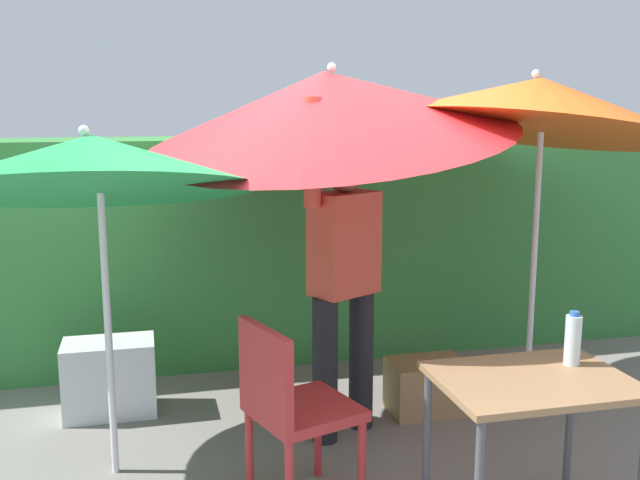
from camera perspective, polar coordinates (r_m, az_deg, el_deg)
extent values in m
plane|color=gray|center=(4.12, 1.03, -16.00)|extent=(24.00, 24.00, 0.00)
cube|color=#38843D|center=(5.41, -3.41, -0.52)|extent=(8.00, 0.70, 1.61)
cylinder|color=silver|center=(4.14, 0.09, -3.56)|extent=(0.04, 0.04, 1.66)
cone|color=red|center=(4.00, 0.51, 10.54)|extent=(2.12, 2.09, 0.87)
sphere|color=silver|center=(3.99, 0.93, 13.37)|extent=(0.05, 0.05, 0.05)
cylinder|color=silver|center=(4.61, 16.37, -2.40)|extent=(0.04, 0.04, 1.68)
cone|color=#EA5919|center=(4.51, 16.74, 10.12)|extent=(1.87, 1.84, 0.72)
sphere|color=silver|center=(4.53, 16.56, 12.37)|extent=(0.05, 0.05, 0.05)
cylinder|color=silver|center=(3.76, -16.24, -7.29)|extent=(0.04, 0.04, 1.43)
cone|color=green|center=(3.60, -17.41, 5.73)|extent=(1.59, 1.61, 0.61)
sphere|color=silver|center=(3.59, -18.03, 8.17)|extent=(0.05, 0.05, 0.05)
cylinder|color=black|center=(4.04, 0.40, -10.17)|extent=(0.14, 0.14, 0.82)
cylinder|color=black|center=(4.23, 3.24, -9.25)|extent=(0.14, 0.14, 0.82)
cube|color=#E04C38|center=(3.95, 1.91, -0.26)|extent=(0.42, 0.36, 0.56)
sphere|color=#8C6647|center=(3.89, 1.95, 5.38)|extent=(0.22, 0.22, 0.22)
cylinder|color=#E04C38|center=(3.73, -0.61, 6.86)|extent=(0.12, 0.12, 0.56)
cylinder|color=#8C6647|center=(4.11, 4.22, -0.14)|extent=(0.12, 0.12, 0.52)
cylinder|color=#B72D2D|center=(3.47, 3.29, -17.25)|extent=(0.04, 0.04, 0.44)
cylinder|color=#B72D2D|center=(3.76, -0.17, -14.99)|extent=(0.04, 0.04, 0.44)
cylinder|color=#B72D2D|center=(3.59, -5.54, -16.31)|extent=(0.04, 0.04, 0.44)
cube|color=#B72D2D|center=(3.42, -1.23, -13.17)|extent=(0.56, 0.56, 0.05)
cube|color=#B72D2D|center=(3.24, -4.33, -10.25)|extent=(0.18, 0.43, 0.40)
cube|color=silver|center=(4.63, -16.15, -10.31)|extent=(0.54, 0.32, 0.45)
cube|color=#9E7A4C|center=(4.54, 8.35, -11.27)|extent=(0.45, 0.31, 0.32)
cylinder|color=#4C4C51|center=(3.73, 18.96, -13.64)|extent=(0.04, 0.04, 0.69)
cylinder|color=#4C4C51|center=(3.42, 8.35, -15.45)|extent=(0.04, 0.04, 0.69)
cube|color=#99724C|center=(3.22, 16.36, -10.53)|extent=(0.80, 0.60, 0.03)
cylinder|color=silver|center=(3.38, 19.19, -7.43)|extent=(0.07, 0.07, 0.22)
cylinder|color=#2D60B7|center=(3.34, 19.32, -5.47)|extent=(0.04, 0.04, 0.02)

